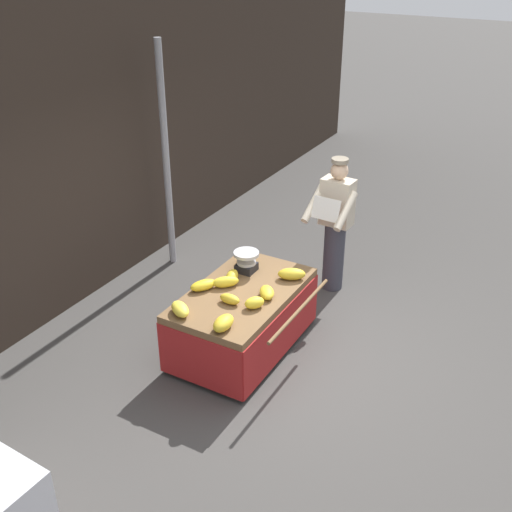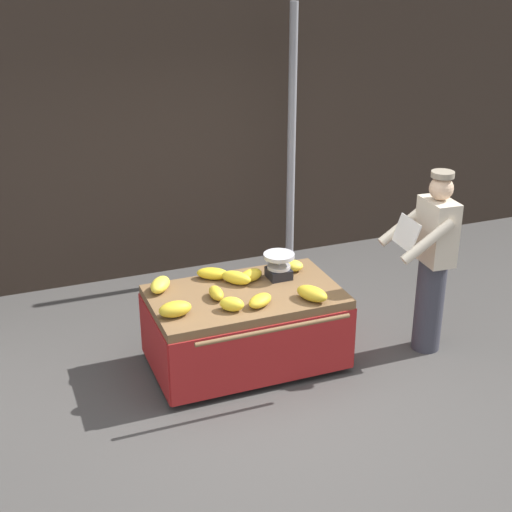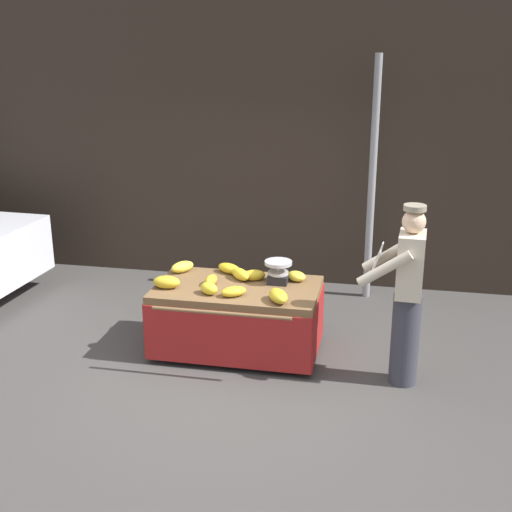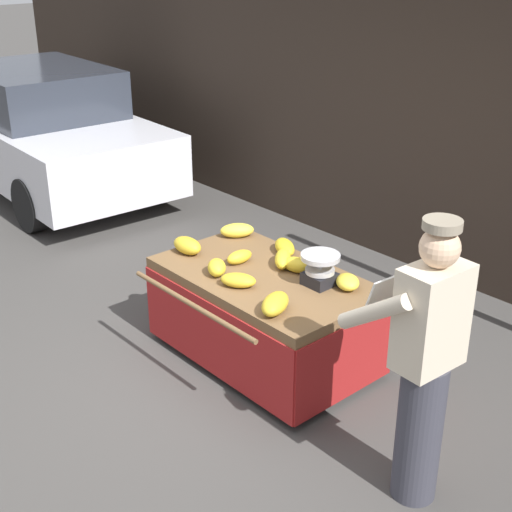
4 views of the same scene
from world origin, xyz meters
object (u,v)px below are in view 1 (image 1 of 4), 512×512
(banana_bunch_5, at_px, (246,258))
(vendor_person, at_px, (335,225))
(weighing_scale, at_px, (246,262))
(banana_bunch_4, at_px, (267,292))
(banana_bunch_0, at_px, (292,274))
(banana_bunch_8, at_px, (180,309))
(banana_bunch_7, at_px, (203,285))
(banana_bunch_1, at_px, (225,282))
(banana_bunch_9, at_px, (223,323))
(banana_bunch_2, at_px, (230,299))
(street_pole, at_px, (166,159))
(banana_bunch_6, at_px, (232,276))
(banana_cart, at_px, (243,307))
(banana_bunch_3, at_px, (254,303))

(banana_bunch_5, bearing_deg, vendor_person, -29.37)
(weighing_scale, distance_m, banana_bunch_4, 0.58)
(banana_bunch_0, height_order, banana_bunch_5, banana_bunch_0)
(banana_bunch_8, bearing_deg, banana_bunch_7, 7.17)
(weighing_scale, distance_m, vendor_person, 1.37)
(banana_bunch_1, height_order, banana_bunch_9, banana_bunch_9)
(banana_bunch_2, xyz_separation_m, banana_bunch_5, (0.83, 0.29, 0.00))
(banana_bunch_2, height_order, banana_bunch_4, banana_bunch_2)
(banana_bunch_4, bearing_deg, banana_bunch_2, 138.55)
(banana_bunch_9, xyz_separation_m, vendor_person, (2.33, -0.14, 0.10))
(street_pole, bearing_deg, banana_bunch_2, -129.04)
(street_pole, xyz_separation_m, banana_bunch_4, (-1.21, -2.12, -0.71))
(street_pole, xyz_separation_m, banana_bunch_7, (-1.41, -1.47, -0.71))
(banana_bunch_5, distance_m, vendor_person, 1.26)
(street_pole, height_order, banana_bunch_4, street_pole)
(banana_bunch_6, distance_m, vendor_person, 1.62)
(banana_bunch_5, distance_m, banana_bunch_7, 0.74)
(banana_bunch_5, height_order, banana_bunch_6, banana_bunch_6)
(street_pole, distance_m, banana_bunch_1, 2.18)
(banana_bunch_2, relative_size, banana_bunch_6, 0.97)
(banana_cart, bearing_deg, weighing_scale, 24.63)
(banana_bunch_2, xyz_separation_m, banana_bunch_6, (0.40, 0.21, 0.01))
(vendor_person, bearing_deg, banana_cart, 168.55)
(banana_cart, height_order, banana_bunch_1, banana_bunch_1)
(banana_bunch_1, bearing_deg, weighing_scale, -3.06)
(weighing_scale, relative_size, banana_bunch_0, 0.94)
(banana_bunch_5, bearing_deg, banana_bunch_6, -169.97)
(banana_cart, distance_m, banana_bunch_8, 0.78)
(banana_bunch_7, distance_m, banana_bunch_8, 0.50)
(banana_bunch_7, bearing_deg, vendor_person, -21.16)
(banana_bunch_6, bearing_deg, weighing_scale, -5.90)
(banana_bunch_2, height_order, banana_bunch_7, banana_bunch_7)
(weighing_scale, relative_size, banana_bunch_4, 1.09)
(banana_bunch_6, bearing_deg, banana_cart, -122.66)
(banana_bunch_5, bearing_deg, street_pole, 66.64)
(banana_bunch_9, bearing_deg, banana_cart, 15.78)
(banana_bunch_5, bearing_deg, banana_bunch_2, -160.69)
(banana_bunch_0, distance_m, banana_bunch_7, 0.96)
(street_pole, relative_size, banana_cart, 1.76)
(banana_bunch_5, bearing_deg, banana_bunch_8, 178.65)
(street_pole, height_order, banana_bunch_1, street_pole)
(banana_bunch_3, xyz_separation_m, banana_bunch_4, (0.25, -0.00, -0.01))
(banana_bunch_0, height_order, banana_bunch_2, banana_bunch_0)
(street_pole, height_order, banana_bunch_7, street_pole)
(banana_cart, height_order, vendor_person, vendor_person)
(weighing_scale, distance_m, banana_bunch_2, 0.69)
(weighing_scale, height_order, banana_bunch_1, weighing_scale)
(banana_bunch_5, bearing_deg, banana_bunch_7, 172.87)
(banana_bunch_9, distance_m, vendor_person, 2.34)
(banana_bunch_0, bearing_deg, street_pole, 70.77)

